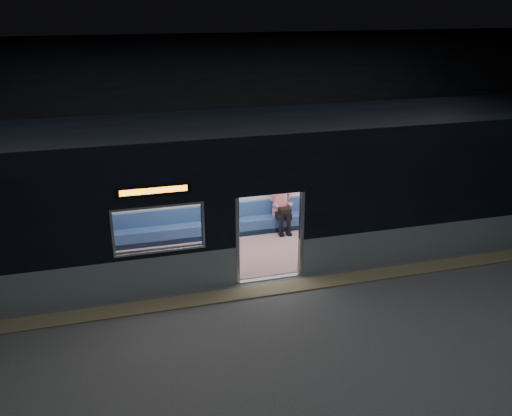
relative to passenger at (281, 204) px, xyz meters
name	(u,v)px	position (x,y,z in m)	size (l,w,h in m)	color
station_floor	(284,302)	(-1.08, -3.55, -0.81)	(24.00, 14.00, 0.01)	#47494C
station_envelope	(287,131)	(-1.08, -3.55, 2.86)	(24.00, 14.00, 5.00)	black
tactile_strip	(276,289)	(-1.08, -3.00, -0.79)	(22.80, 0.50, 0.03)	#8C7F59
metro_car	(252,182)	(-1.08, -1.00, 1.04)	(18.00, 3.04, 3.35)	#83959D
passenger	(281,204)	(0.00, 0.00, 0.00)	(0.41, 0.70, 1.38)	black
handbag	(285,211)	(0.04, -0.23, -0.12)	(0.29, 0.25, 0.15)	black
transit_map	(354,171)	(2.25, 0.31, 0.65)	(0.92, 0.03, 0.60)	white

